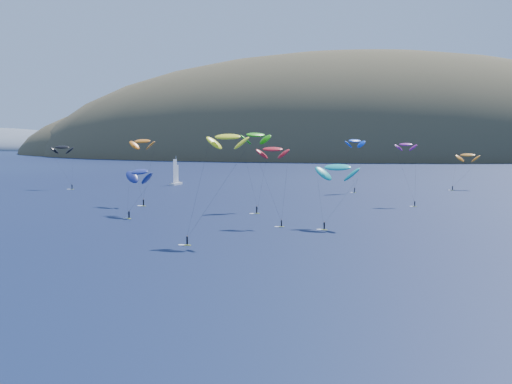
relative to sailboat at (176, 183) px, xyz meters
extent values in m
plane|color=black|center=(58.36, -209.99, -0.98)|extent=(2800.00, 2800.00, 0.00)
ellipsoid|color=#3D3526|center=(78.36, 350.01, -13.58)|extent=(600.00, 300.00, 210.00)
ellipsoid|color=#3D3526|center=(-81.64, 380.01, -8.18)|extent=(340.00, 240.00, 120.00)
ellipsoid|color=slate|center=(-281.64, 510.01, -3.62)|extent=(240.00, 180.00, 44.00)
cube|color=white|center=(0.00, -0.02, -0.59)|extent=(3.80, 8.73, 1.01)
cylinder|color=white|center=(0.00, 0.55, 5.33)|extent=(0.16, 0.16, 11.84)
cube|color=yellow|center=(10.88, -82.60, -0.94)|extent=(1.69, 0.95, 0.09)
cylinder|color=black|center=(10.88, -82.60, 0.08)|extent=(0.38, 0.38, 1.74)
sphere|color=#8C6047|center=(10.88, -82.60, 1.09)|extent=(0.29, 0.29, 0.29)
ellipsoid|color=orange|center=(8.63, -75.52, 18.72)|extent=(9.56, 6.57, 4.87)
cube|color=yellow|center=(41.16, -152.63, -0.94)|extent=(1.50, 0.54, 0.08)
cylinder|color=black|center=(41.16, -152.63, -0.02)|extent=(0.35, 0.35, 1.58)
sphere|color=#8C6047|center=(41.16, -152.63, 0.90)|extent=(0.26, 0.26, 0.26)
ellipsoid|color=#F7FD22|center=(48.08, -144.21, 20.87)|extent=(8.88, 4.63, 4.80)
cube|color=yellow|center=(47.73, -96.86, -0.94)|extent=(1.61, 1.29, 0.09)
cylinder|color=black|center=(47.73, -96.86, 0.08)|extent=(0.38, 0.38, 1.73)
sphere|color=#8C6047|center=(47.73, -96.86, 1.08)|extent=(0.29, 0.29, 0.29)
ellipsoid|color=#29B40E|center=(45.79, -84.98, 20.80)|extent=(9.96, 8.62, 5.10)
cube|color=yellow|center=(74.69, -26.63, -0.94)|extent=(1.40, 1.17, 0.08)
cylinder|color=black|center=(74.69, -26.63, -0.05)|extent=(0.33, 0.33, 1.52)
sphere|color=#8C6047|center=(74.69, -26.63, 0.83)|extent=(0.26, 0.26, 0.26)
ellipsoid|color=blue|center=(74.66, -22.90, 18.12)|extent=(9.18, 8.16, 4.73)
cube|color=yellow|center=(67.72, -126.62, -0.94)|extent=(1.52, 0.91, 0.08)
cylinder|color=black|center=(67.72, -126.62, -0.03)|extent=(0.34, 0.34, 1.56)
sphere|color=#8C6047|center=(67.72, -126.62, 0.88)|extent=(0.26, 0.26, 0.26)
ellipsoid|color=#0FACA6|center=(70.52, -119.46, 13.30)|extent=(11.67, 8.37, 5.92)
cube|color=yellow|center=(92.86, -72.28, -0.95)|extent=(1.31, 0.39, 0.07)
cylinder|color=black|center=(92.86, -72.28, -0.13)|extent=(0.31, 0.31, 1.40)
sphere|color=#8C6047|center=(92.86, -72.28, 0.69)|extent=(0.23, 0.23, 0.23)
ellipsoid|color=#7F1580|center=(90.33, -66.13, 17.73)|extent=(6.39, 3.00, 3.56)
cube|color=yellow|center=(57.31, -122.93, -0.95)|extent=(1.35, 0.51, 0.07)
cylinder|color=black|center=(57.31, -122.93, -0.12)|extent=(0.31, 0.31, 1.41)
sphere|color=#8C6047|center=(57.31, -122.93, 0.70)|extent=(0.24, 0.24, 0.24)
ellipsoid|color=red|center=(54.58, -117.90, 17.56)|extent=(7.98, 4.30, 4.28)
cube|color=yellow|center=(16.16, -113.08, -0.94)|extent=(1.55, 1.40, 0.09)
cylinder|color=black|center=(16.16, -113.08, 0.08)|extent=(0.38, 0.38, 1.74)
sphere|color=#8C6047|center=(16.16, -113.08, 1.09)|extent=(0.29, 0.29, 0.29)
ellipsoid|color=navy|center=(16.10, -103.23, 10.80)|extent=(11.24, 10.51, 5.88)
cube|color=yellow|center=(112.03, -11.89, -0.95)|extent=(1.43, 0.86, 0.08)
cylinder|color=black|center=(112.03, -11.89, -0.08)|extent=(0.32, 0.32, 1.47)
sphere|color=#8C6047|center=(112.03, -11.89, 0.78)|extent=(0.25, 0.25, 0.25)
ellipsoid|color=#C76F1A|center=(118.79, -2.82, 12.29)|extent=(9.84, 7.05, 4.99)
cube|color=yellow|center=(-34.69, -27.28, -0.94)|extent=(1.57, 0.85, 0.08)
cylinder|color=black|center=(-34.69, -27.28, 0.00)|extent=(0.35, 0.35, 1.61)
sphere|color=#8C6047|center=(-34.69, -27.28, 0.94)|extent=(0.27, 0.27, 0.27)
ellipsoid|color=black|center=(-40.56, -22.16, 15.32)|extent=(9.19, 6.17, 4.70)
camera|label=1|loc=(74.48, -291.97, 22.48)|focal=50.00mm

